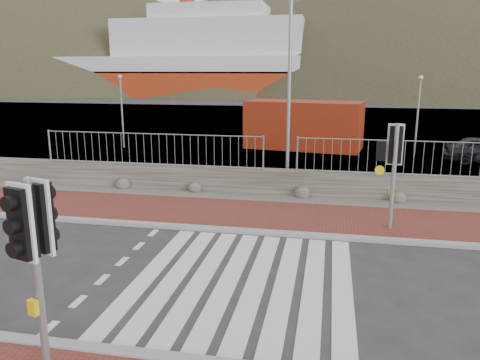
% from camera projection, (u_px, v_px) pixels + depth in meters
% --- Properties ---
extents(ground, '(220.00, 220.00, 0.00)m').
position_uv_depth(ground, '(242.00, 281.00, 10.04)').
color(ground, '#28282B').
rests_on(ground, ground).
extents(sidewalk_far, '(40.00, 3.00, 0.08)m').
position_uv_depth(sidewalk_far, '(270.00, 216.00, 14.32)').
color(sidewalk_far, brown).
rests_on(sidewalk_far, ground).
extents(kerb_far, '(40.00, 0.25, 0.12)m').
position_uv_depth(kerb_far, '(263.00, 232.00, 12.89)').
color(kerb_far, gray).
rests_on(kerb_far, ground).
extents(zebra_crossing, '(4.62, 5.60, 0.01)m').
position_uv_depth(zebra_crossing, '(242.00, 281.00, 10.04)').
color(zebra_crossing, silver).
rests_on(zebra_crossing, ground).
extents(gravel_strip, '(40.00, 1.50, 0.06)m').
position_uv_depth(gravel_strip, '(277.00, 199.00, 16.24)').
color(gravel_strip, '#59544C').
rests_on(gravel_strip, ground).
extents(stone_wall, '(40.00, 0.60, 0.90)m').
position_uv_depth(stone_wall, '(280.00, 182.00, 16.90)').
color(stone_wall, '#453F39').
rests_on(stone_wall, ground).
extents(railing, '(18.07, 0.07, 1.22)m').
position_uv_depth(railing, '(280.00, 145.00, 16.44)').
color(railing, gray).
rests_on(railing, stone_wall).
extents(quay, '(120.00, 40.00, 0.50)m').
position_uv_depth(quay, '(309.00, 127.00, 36.67)').
color(quay, '#4C4C4F').
rests_on(quay, ground).
extents(water, '(220.00, 50.00, 0.05)m').
position_uv_depth(water, '(320.00, 99.00, 70.09)').
color(water, '#3F4C54').
rests_on(water, ground).
extents(ferry, '(50.00, 16.00, 20.00)m').
position_uv_depth(ferry, '(173.00, 63.00, 78.20)').
color(ferry, '#9B2C10').
rests_on(ferry, ground).
extents(hills_backdrop, '(254.00, 90.00, 100.00)m').
position_uv_depth(hills_backdrop, '(352.00, 203.00, 98.06)').
color(hills_backdrop, '#2C301D').
rests_on(hills_backdrop, ground).
extents(traffic_signal_near, '(0.48, 0.36, 2.99)m').
position_uv_depth(traffic_signal_near, '(33.00, 236.00, 6.56)').
color(traffic_signal_near, gray).
rests_on(traffic_signal_near, ground).
extents(traffic_signal_far, '(0.72, 0.26, 3.03)m').
position_uv_depth(traffic_signal_far, '(394.00, 154.00, 12.68)').
color(traffic_signal_far, gray).
rests_on(traffic_signal_far, ground).
extents(streetlight, '(1.53, 0.71, 7.53)m').
position_uv_depth(streetlight, '(293.00, 75.00, 16.77)').
color(streetlight, gray).
rests_on(streetlight, ground).
extents(shipping_container, '(6.76, 3.71, 2.67)m').
position_uv_depth(shipping_container, '(304.00, 125.00, 26.52)').
color(shipping_container, maroon).
rests_on(shipping_container, ground).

